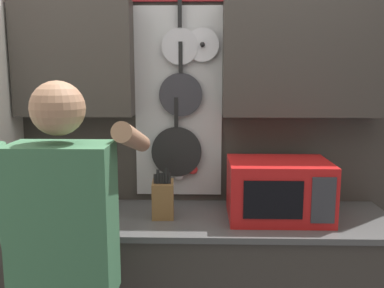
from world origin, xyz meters
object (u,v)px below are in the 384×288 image
Objects in this scene: utensil_crock at (93,201)px; microwave at (278,189)px; person at (66,254)px; knife_block at (163,198)px.

microwave is at bearing -0.16° from utensil_crock.
knife_block is at bearing 61.87° from person.
utensil_crock is (-0.97, 0.00, -0.07)m from microwave.
person reaches higher than knife_block.
utensil_crock is at bearing 94.50° from person.
utensil_crock is at bearing 179.66° from knife_block.
microwave is at bearing 33.13° from person.
knife_block is 0.16× the size of person.
utensil_crock is (-0.37, 0.00, -0.02)m from knife_block.
microwave is 1.93× the size of knife_block.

